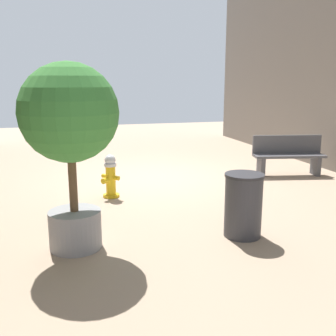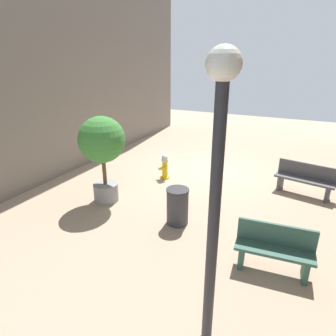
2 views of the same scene
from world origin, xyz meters
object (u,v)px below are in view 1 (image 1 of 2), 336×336
bench_near (288,155)px  trash_bin (243,205)px  planter_tree (70,126)px  fire_hydrant (110,176)px

bench_near → trash_bin: (2.78, 3.22, -0.03)m
trash_bin → planter_tree: bearing=-5.6°
fire_hydrant → planter_tree: bearing=71.1°
fire_hydrant → bench_near: size_ratio=0.48×
planter_tree → trash_bin: 2.66m
bench_near → planter_tree: planter_tree is taller
bench_near → planter_tree: bearing=30.1°
fire_hydrant → planter_tree: (0.78, 2.27, 1.24)m
fire_hydrant → trash_bin: size_ratio=0.90×
fire_hydrant → bench_near: 4.44m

